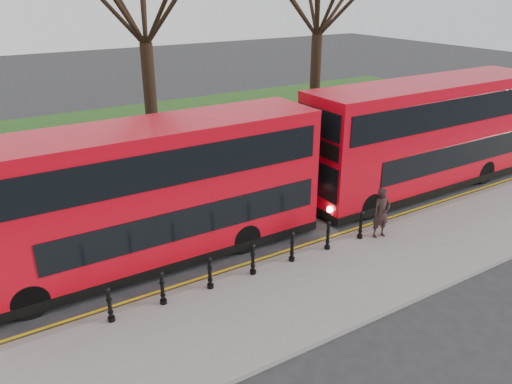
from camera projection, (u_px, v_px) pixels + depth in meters
ground at (211, 266)px, 16.46m from camera, size 120.00×120.00×0.00m
pavement at (259, 310)px, 14.08m from camera, size 60.00×4.00×0.15m
kerb at (226, 278)px, 15.64m from camera, size 60.00×0.25×0.16m
grass_verge at (90, 147)px, 28.19m from camera, size 60.00×18.00×0.06m
hedge at (139, 188)px, 21.62m from camera, size 60.00×0.90×0.80m
yellow_line_outer at (221, 275)px, 15.91m from camera, size 60.00×0.10×0.01m
yellow_line_inner at (218, 272)px, 16.06m from camera, size 60.00×0.10×0.01m
bollard_row at (253, 260)px, 15.54m from camera, size 9.16×0.15×1.00m
bus_lead at (150, 196)px, 15.94m from camera, size 11.61×2.67×4.62m
bus_rear at (425, 136)px, 21.83m from camera, size 12.05×2.76×4.80m
pedestrian at (381, 213)px, 17.70m from camera, size 0.74×0.54×1.85m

